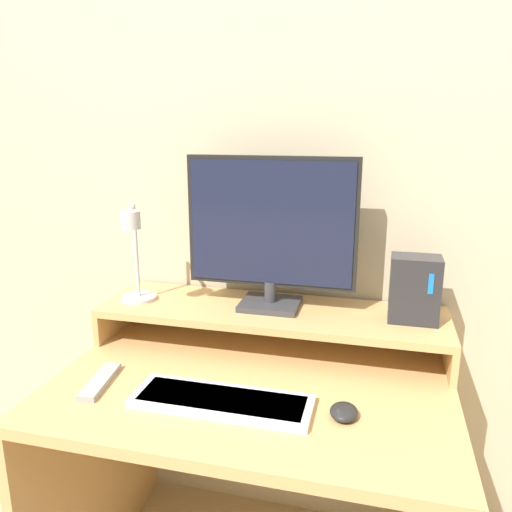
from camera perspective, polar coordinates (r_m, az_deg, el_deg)
wall_back at (r=1.59m, az=3.36°, el=10.69°), size 6.00×0.05×2.50m
desk at (r=1.48m, az=-0.26°, el=-21.14°), size 1.03×0.72×0.71m
monitor_shelf at (r=1.51m, az=1.76°, el=-6.68°), size 1.03×0.30×0.11m
monitor at (r=1.45m, az=1.72°, el=3.00°), size 0.50×0.15×0.45m
desk_lamp at (r=1.52m, az=-13.66°, el=-0.03°), size 0.13×0.19×0.31m
router_dock at (r=1.45m, az=17.66°, el=-3.61°), size 0.13×0.10×0.19m
keyboard at (r=1.24m, az=-3.93°, el=-16.18°), size 0.43×0.14×0.02m
mouse at (r=1.21m, az=10.00°, el=-17.13°), size 0.06×0.08×0.03m
remote_control at (r=1.38m, az=-17.38°, el=-13.51°), size 0.07×0.19×0.02m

